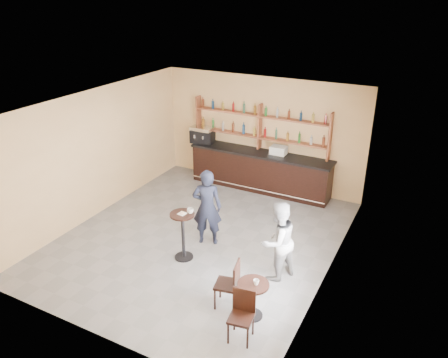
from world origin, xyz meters
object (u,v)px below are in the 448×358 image
at_px(pedestal_table, 183,236).
at_px(pastry_case, 279,151).
at_px(cafe_table, 253,300).
at_px(espresso_machine, 202,135).
at_px(patron_second, 278,241).
at_px(bar_counter, 260,171).
at_px(man_main, 207,207).
at_px(chair_west, 227,284).
at_px(chair_south, 241,317).

bearing_deg(pedestal_table, pastry_case, 81.47).
bearing_deg(cafe_table, pedestal_table, 154.51).
relative_size(pastry_case, cafe_table, 0.63).
height_order(espresso_machine, patron_second, patron_second).
distance_m(bar_counter, man_main, 3.23).
relative_size(bar_counter, man_main, 2.31).
bearing_deg(cafe_table, man_main, 137.29).
relative_size(pastry_case, chair_west, 0.47).
relative_size(pedestal_table, patron_second, 0.65).
relative_size(man_main, chair_west, 1.90).
bearing_deg(pastry_case, bar_counter, 173.63).
distance_m(man_main, chair_south, 3.14).
bearing_deg(espresso_machine, patron_second, -52.35).
distance_m(pastry_case, chair_west, 5.10).
bearing_deg(chair_south, pedestal_table, 134.91).
height_order(bar_counter, patron_second, patron_second).
bearing_deg(cafe_table, patron_second, 92.63).
bearing_deg(pastry_case, patron_second, -75.36).
bearing_deg(bar_counter, chair_west, -73.53).
bearing_deg(patron_second, espresso_machine, -107.55).
height_order(cafe_table, chair_south, chair_south).
relative_size(bar_counter, patron_second, 2.48).
bearing_deg(man_main, bar_counter, -110.50).
height_order(pedestal_table, chair_south, pedestal_table).
relative_size(bar_counter, chair_west, 4.39).
distance_m(man_main, chair_west, 2.27).
distance_m(espresso_machine, patron_second, 5.37).
height_order(pastry_case, chair_west, pastry_case).
bearing_deg(bar_counter, patron_second, -62.20).
distance_m(cafe_table, chair_west, 0.56).
bearing_deg(bar_counter, man_main, -88.64).
bearing_deg(man_main, patron_second, 143.43).
distance_m(man_main, patron_second, 1.94).
height_order(pedestal_table, chair_west, pedestal_table).
bearing_deg(pastry_case, chair_west, -85.70).
xyz_separation_m(bar_counter, pedestal_table, (-0.07, -4.01, -0.02)).
distance_m(pastry_case, pedestal_table, 4.12).
bearing_deg(bar_counter, pedestal_table, -91.00).
bearing_deg(chair_west, patron_second, 146.55).
height_order(pastry_case, chair_south, pastry_case).
xyz_separation_m(cafe_table, patron_second, (-0.06, 1.30, 0.48)).
relative_size(espresso_machine, man_main, 0.37).
bearing_deg(patron_second, chair_south, 29.68).
bearing_deg(chair_west, cafe_table, 72.86).
distance_m(pedestal_table, chair_west, 1.80).
bearing_deg(bar_counter, espresso_machine, 180.00).
bearing_deg(chair_south, pastry_case, 96.96).
relative_size(pedestal_table, man_main, 0.60).
bearing_deg(man_main, pastry_case, -119.91).
height_order(pedestal_table, cafe_table, pedestal_table).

